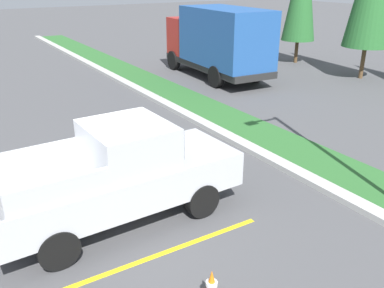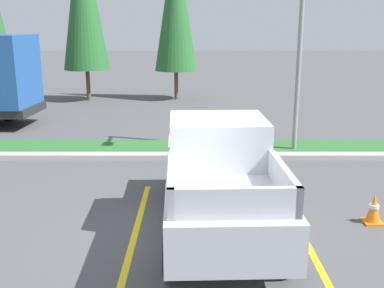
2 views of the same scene
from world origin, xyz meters
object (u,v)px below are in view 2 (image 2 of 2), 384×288
object	(u,v)px
cypress_tree_center	(173,2)
traffic_cone	(371,209)
street_light	(301,9)
pickup_truck_main	(216,177)

from	to	relation	value
cypress_tree_center	traffic_cone	distance (m)	16.61
cypress_tree_center	traffic_cone	xyz separation A→B (m)	(4.35, -15.37, -4.56)
street_light	cypress_tree_center	size ratio (longest dim) A/B	0.88
street_light	traffic_cone	xyz separation A→B (m)	(0.40, -5.21, -3.88)
street_light	traffic_cone	world-z (taller)	street_light
pickup_truck_main	traffic_cone	world-z (taller)	pickup_truck_main
pickup_truck_main	cypress_tree_center	distance (m)	16.14
street_light	cypress_tree_center	world-z (taller)	cypress_tree_center
pickup_truck_main	street_light	bearing A→B (deg)	64.11
cypress_tree_center	traffic_cone	world-z (taller)	cypress_tree_center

